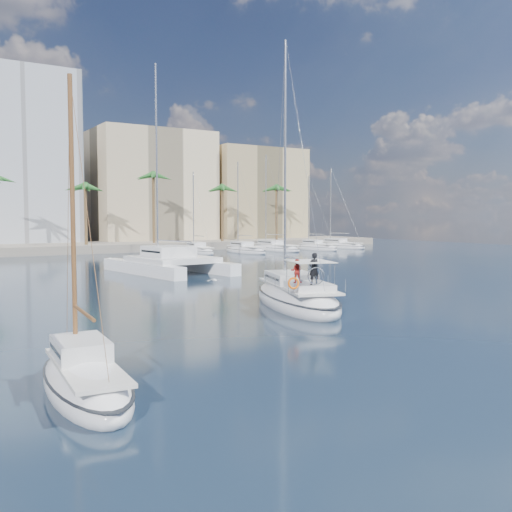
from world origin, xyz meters
TOP-DOWN VIEW (x-y plane):
  - ground at (0.00, 0.00)m, footprint 160.00×160.00m
  - quay at (0.00, 61.00)m, footprint 120.00×14.00m
  - building_beige at (22.00, 70.00)m, footprint 20.00×14.00m
  - building_tan_right at (42.00, 68.00)m, footprint 18.00×12.00m
  - palm_centre at (0.00, 57.00)m, footprint 3.60×3.60m
  - palm_right at (34.00, 57.00)m, footprint 3.60×3.60m
  - main_sloop at (3.93, 1.37)m, footprint 7.01×11.92m
  - small_sloop at (-11.17, -8.75)m, footprint 2.76×7.30m
  - catamaran at (5.57, 23.79)m, footprint 8.39×14.36m
  - seagull at (1.50, 7.06)m, footprint 1.13×0.48m
  - moored_yacht_a at (20.00, 47.00)m, footprint 3.37×9.52m
  - moored_yacht_b at (26.50, 45.00)m, footprint 3.32×10.83m
  - moored_yacht_c at (33.00, 47.00)m, footprint 3.98×12.33m
  - moored_yacht_d at (39.50, 45.00)m, footprint 3.52×9.55m
  - moored_yacht_e at (46.00, 47.00)m, footprint 4.61×11.11m

SIDE VIEW (x-z plane):
  - ground at x=0.00m, z-range 0.00..0.00m
  - moored_yacht_a at x=20.00m, z-range -5.95..5.95m
  - moored_yacht_b at x=26.50m, z-range -6.86..6.86m
  - moored_yacht_c at x=33.00m, z-range -7.77..7.77m
  - moored_yacht_d at x=39.50m, z-range -5.95..5.95m
  - moored_yacht_e at x=46.00m, z-range -6.86..6.86m
  - small_sloop at x=-11.17m, z-range -4.75..5.53m
  - main_sloop at x=3.93m, z-range -7.91..8.95m
  - quay at x=0.00m, z-range 0.00..1.20m
  - seagull at x=1.50m, z-range 1.03..1.24m
  - catamaran at x=5.57m, z-range -8.67..11.04m
  - building_tan_right at x=42.00m, z-range 0.00..18.00m
  - building_beige at x=22.00m, z-range 0.00..20.00m
  - palm_centre at x=0.00m, z-range 4.13..16.43m
  - palm_right at x=34.00m, z-range 4.13..16.43m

